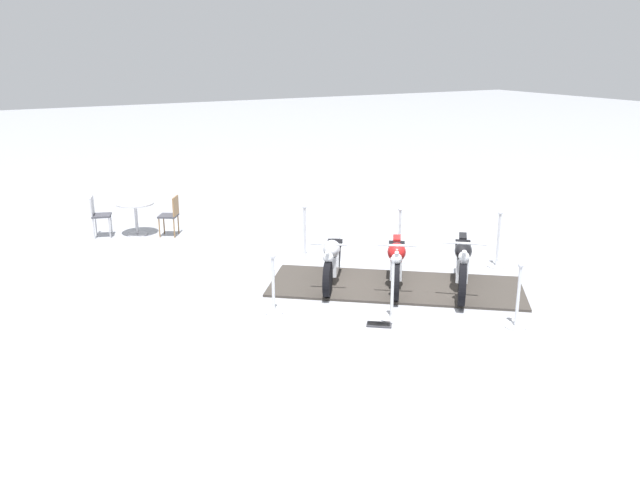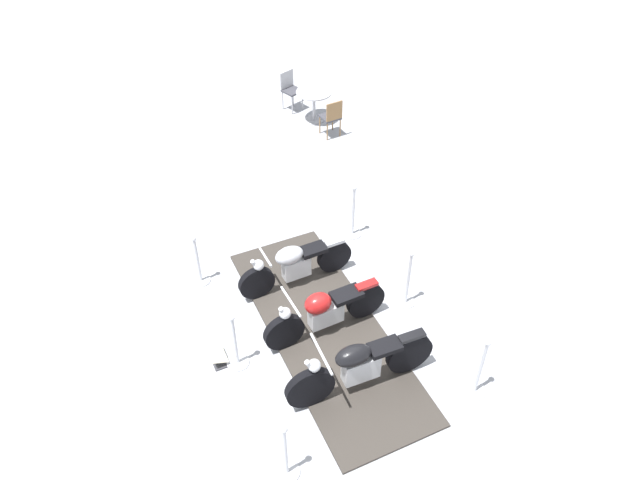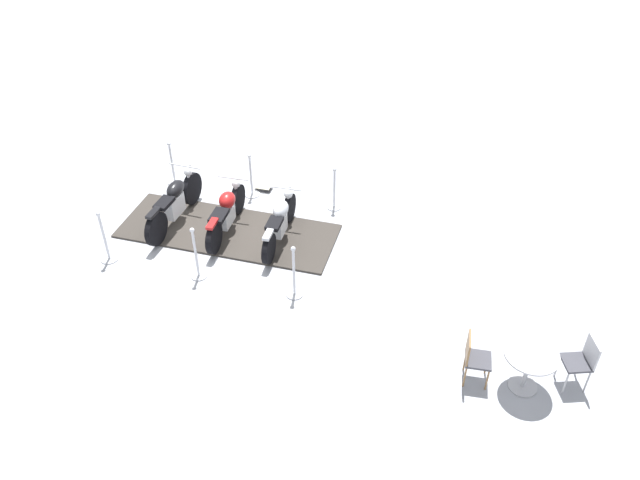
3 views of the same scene
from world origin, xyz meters
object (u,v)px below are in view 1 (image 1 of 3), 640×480
(stanchion_left_front, at_px, (305,241))
(stanchion_right_front, at_px, (273,294))
(stanchion_right_rear, at_px, (517,307))
(cafe_chair_near_table, at_px, (98,213))
(stanchion_left_mid, at_px, (399,244))
(stanchion_right_mid, at_px, (392,301))
(motorcycle_black, at_px, (462,263))
(cafe_chair_across_table, at_px, (171,213))
(stanchion_left_rear, at_px, (498,250))
(cafe_table, at_px, (136,211))
(info_placard, at_px, (379,321))
(motorcycle_chrome, at_px, (332,259))
(motorcycle_maroon, at_px, (396,262))

(stanchion_left_front, relative_size, stanchion_right_front, 1.11)
(stanchion_left_front, distance_m, stanchion_right_rear, 4.81)
(stanchion_left_front, relative_size, cafe_chair_near_table, 1.19)
(stanchion_left_mid, distance_m, cafe_chair_near_table, 6.84)
(stanchion_right_mid, xyz_separation_m, stanchion_left_mid, (-2.32, 1.77, 0.06))
(motorcycle_black, height_order, stanchion_right_rear, motorcycle_black)
(stanchion_right_rear, distance_m, stanchion_left_mid, 3.49)
(cafe_chair_across_table, bearing_deg, stanchion_left_mid, 162.99)
(stanchion_left_rear, relative_size, cafe_table, 1.37)
(stanchion_right_rear, height_order, stanchion_right_front, stanchion_right_rear)
(stanchion_left_rear, height_order, info_placard, stanchion_left_rear)
(cafe_chair_near_table, bearing_deg, stanchion_left_front, -29.15)
(motorcycle_chrome, bearing_deg, stanchion_right_front, -29.65)
(stanchion_left_rear, bearing_deg, stanchion_right_front, -90.10)
(cafe_chair_across_table, bearing_deg, stanchion_right_front, 124.38)
(stanchion_left_mid, bearing_deg, motorcycle_maroon, -37.37)
(cafe_chair_across_table, bearing_deg, motorcycle_chrome, 142.33)
(stanchion_left_rear, height_order, cafe_chair_near_table, stanchion_left_rear)
(stanchion_right_mid, bearing_deg, info_placard, -72.34)
(stanchion_left_mid, bearing_deg, stanchion_right_rear, -4.15)
(motorcycle_chrome, relative_size, stanchion_left_rear, 1.51)
(motorcycle_chrome, bearing_deg, stanchion_left_front, -154.35)
(cafe_chair_across_table, bearing_deg, stanchion_left_front, 156.17)
(motorcycle_chrome, xyz_separation_m, motorcycle_black, (1.39, 1.83, 0.04))
(motorcycle_chrome, distance_m, stanchion_right_rear, 3.38)
(stanchion_left_mid, bearing_deg, stanchion_left_rear, 52.59)
(stanchion_right_mid, relative_size, cafe_chair_near_table, 1.12)
(motorcycle_black, height_order, stanchion_right_mid, motorcycle_black)
(motorcycle_maroon, xyz_separation_m, stanchion_right_front, (-0.03, -2.39, -0.16))
(stanchion_left_rear, relative_size, cafe_chair_near_table, 1.21)
(motorcycle_chrome, relative_size, motorcycle_black, 0.95)
(stanchion_right_rear, height_order, cafe_chair_near_table, stanchion_right_rear)
(motorcycle_chrome, distance_m, cafe_chair_near_table, 6.09)
(stanchion_right_front, distance_m, info_placard, 1.77)
(motorcycle_chrome, height_order, stanchion_left_rear, stanchion_left_rear)
(stanchion_left_front, bearing_deg, stanchion_right_front, -37.41)
(stanchion_left_mid, bearing_deg, motorcycle_black, 0.25)
(stanchion_right_rear, distance_m, cafe_table, 8.88)
(stanchion_left_mid, bearing_deg, stanchion_right_front, -70.68)
(motorcycle_maroon, relative_size, cafe_chair_near_table, 1.86)
(stanchion_left_rear, relative_size, stanchion_left_mid, 1.00)
(stanchion_right_mid, height_order, cafe_chair_across_table, stanchion_right_mid)
(stanchion_right_rear, height_order, info_placard, stanchion_right_rear)
(stanchion_right_rear, xyz_separation_m, stanchion_left_rear, (-2.32, 1.77, 0.03))
(stanchion_left_mid, bearing_deg, cafe_chair_across_table, -139.89)
(stanchion_right_rear, relative_size, stanchion_right_mid, 1.00)
(motorcycle_black, relative_size, stanchion_right_mid, 1.70)
(motorcycle_black, xyz_separation_m, cafe_chair_across_table, (-5.95, -3.44, -0.00))
(stanchion_right_rear, relative_size, stanchion_right_front, 1.05)
(stanchion_right_rear, bearing_deg, stanchion_right_front, -127.41)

